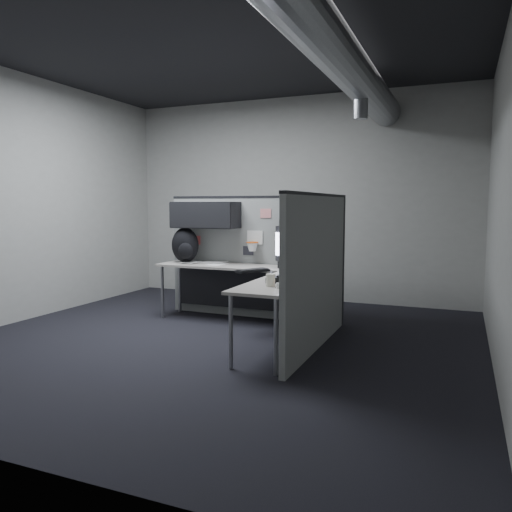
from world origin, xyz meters
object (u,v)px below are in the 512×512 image
at_px(phone, 276,279).
at_px(monitor, 300,247).
at_px(backpack, 185,246).
at_px(desk, 252,279).
at_px(keyboard, 253,271).

bearing_deg(phone, monitor, 91.26).
bearing_deg(backpack, phone, -46.39).
bearing_deg(desk, monitor, 26.24).
xyz_separation_m(desk, backpack, (-1.12, 0.32, 0.35)).
bearing_deg(phone, backpack, 143.31).
bearing_deg(keyboard, desk, 100.83).
height_order(desk, phone, phone).
bearing_deg(phone, keyboard, 126.67).
bearing_deg(monitor, backpack, 178.49).
distance_m(phone, backpack, 2.08).
height_order(monitor, keyboard, monitor).
bearing_deg(phone, desk, 123.13).
distance_m(monitor, keyboard, 0.69).
relative_size(monitor, phone, 2.68).
relative_size(monitor, keyboard, 1.52).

